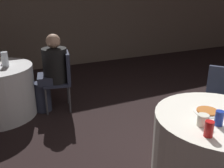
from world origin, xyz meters
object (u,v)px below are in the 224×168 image
Objects in this scene: person_black_shirt at (51,72)px; chair_far_east at (62,76)px; bottle_far at (5,59)px; soda_can_blue at (219,118)px; chair_near_northeast at (221,98)px; pizza_plate_near at (207,111)px; table_near at (212,153)px; soda_can_red at (209,129)px.

chair_far_east is at bearing -90.00° from person_black_shirt.
soda_can_blue is at bearing -60.50° from bottle_far.
chair_near_northeast is 2.36m from person_black_shirt.
pizza_plate_near is at bearing 84.22° from chair_near_northeast.
chair_far_east is at bearing 109.11° from pizza_plate_near.
pizza_plate_near is (-0.03, 0.10, 0.38)m from table_near.
bottle_far is (-2.26, 1.78, 0.31)m from chair_near_northeast.
pizza_plate_near is at bearing 45.47° from soda_can_red.
soda_can_red is at bearing 88.11° from chair_near_northeast.
chair_near_northeast and chair_far_east have the same top height.
soda_can_blue is (0.19, 0.09, 0.00)m from soda_can_red.
person_black_shirt is at bearing 90.00° from chair_far_east.
bottle_far is (-1.40, 2.48, 0.04)m from soda_can_blue.
table_near is at bearing -149.62° from chair_far_east.
chair_near_northeast is at bearing 36.82° from soda_can_red.
table_near is 2.86m from bottle_far.
person_black_shirt is at bearing 112.10° from table_near.
person_black_shirt is at bearing -9.98° from bottle_far.
bottle_far is at bearing 115.23° from soda_can_red.
pizza_plate_near is at bearing -149.45° from chair_far_east.
chair_far_east is 4.36× the size of bottle_far.
chair_far_east is 0.17m from person_black_shirt.
person_black_shirt is 5.68× the size of bottle_far.
chair_near_northeast is at bearing 39.31° from soda_can_blue.
chair_near_northeast is 0.77× the size of person_black_shirt.
chair_near_northeast is 2.23m from chair_far_east.
bottle_far is (-1.21, 2.57, 0.04)m from soda_can_red.
chair_far_east is (-0.77, 2.23, 0.17)m from table_near.
person_black_shirt is (-0.15, 0.03, 0.06)m from chair_far_east.
person_black_shirt reaches higher than table_near.
person_black_shirt is 0.66m from bottle_far.
bottle_far is at bearing 122.70° from table_near.
soda_can_red is at bearing -157.98° from chair_far_east.
bottle_far is (-1.52, 2.37, 0.48)m from table_near.
soda_can_red reaches higher than pizza_plate_near.
soda_can_red is 1.00× the size of soda_can_blue.
soda_can_red is at bearing -154.71° from person_black_shirt.
soda_can_blue is at bearing 23.79° from soda_can_red.
soda_can_blue reaches higher than table_near.
chair_near_northeast is 2.89m from bottle_far.
soda_can_red is (-1.05, -0.79, 0.27)m from chair_near_northeast.
chair_far_east is 0.77× the size of person_black_shirt.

